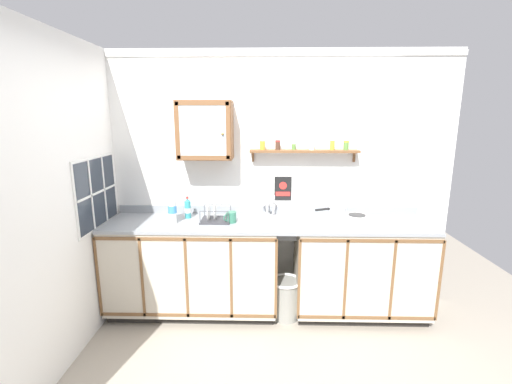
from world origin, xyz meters
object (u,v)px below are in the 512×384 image
Objects in this scene: saucepan at (337,210)px; bottle_water_blue_0 at (171,209)px; bottle_opaque_white_2 at (172,209)px; bottle_detergent_teal_1 at (188,209)px; sink at (269,224)px; trash_bin at (286,297)px; warning_sign at (283,189)px; mug at (231,217)px; dish_rack at (215,217)px; hot_plate_stove at (347,219)px; wall_cabinet at (205,130)px.

saucepan is 1.24× the size of bottle_water_blue_0.
bottle_opaque_white_2 is (-1.55, -0.10, 0.03)m from saucepan.
bottle_water_blue_0 is at bearing -150.87° from bottle_detergent_teal_1.
sink is 1.50× the size of trash_bin.
bottle_detergent_teal_1 is 0.88× the size of warning_sign.
bottle_detergent_teal_1 reaches higher than mug.
bottle_opaque_white_2 is 1.08× the size of dish_rack.
wall_cabinet is (-1.36, 0.16, 0.83)m from hot_plate_stove.
bottle_water_blue_0 is 0.16m from bottle_detergent_teal_1.
sink is 1.09m from wall_cabinet.
sink is 0.42m from warning_sign.
trash_bin is at bearing -170.76° from hot_plate_stove.
warning_sign is (1.09, 0.26, 0.15)m from bottle_water_blue_0.
bottle_water_blue_0 is 0.88× the size of dish_rack.
wall_cabinet is 1.40× the size of trash_bin.
saucepan is 1.01m from mug.
bottle_water_blue_0 reaches higher than mug.
hot_plate_stove is at bearing -12.25° from saucepan.
sink is 2.73× the size of bottle_detergent_teal_1.
bottle_opaque_white_2 is 0.78× the size of trash_bin.
saucepan is at bearing -6.41° from wall_cabinet.
bottle_opaque_white_2 is (-1.65, -0.08, 0.11)m from hot_plate_stove.
dish_rack reaches higher than mug.
hot_plate_stove is 0.71m from warning_sign.
wall_cabinet is at bearing 161.78° from trash_bin.
mug is at bearing -36.53° from wall_cabinet.
warning_sign is at bearing 93.32° from trash_bin.
warning_sign reaches higher than saucepan.
trash_bin is at bearing -166.38° from saucepan.
bottle_opaque_white_2 is 1.39m from trash_bin.
bottle_opaque_white_2 reaches higher than hot_plate_stove.
sink is at bearing 6.84° from bottle_opaque_white_2.
bottle_detergent_teal_1 reaches higher than dish_rack.
bottle_opaque_white_2 is at bearing -117.97° from bottle_detergent_teal_1.
bottle_detergent_teal_1 is at bearing 176.28° from saucepan.
sink is 2.36× the size of bottle_water_blue_0.
sink is 0.66m from saucepan.
hot_plate_stove reaches higher than trash_bin.
hot_plate_stove is 1.27m from dish_rack.
hot_plate_stove is 1.56m from bottle_detergent_teal_1.
sink is 0.96m from bottle_water_blue_0.
mug is 0.96m from trash_bin.
sink is at bearing 177.43° from hot_plate_stove.
bottle_water_blue_0 is (-1.59, 0.02, -0.01)m from saucepan.
bottle_detergent_teal_1 is (-0.81, 0.08, 0.13)m from sink.
mug is at bearing -178.75° from hot_plate_stove.
dish_rack is 0.76m from warning_sign.
bottle_opaque_white_2 reaches higher than bottle_water_blue_0.
saucepan reaches higher than trash_bin.
bottle_detergent_teal_1 reaches higher than hot_plate_stove.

